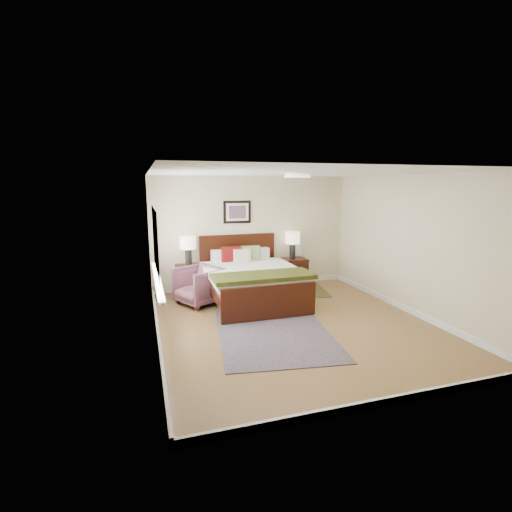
% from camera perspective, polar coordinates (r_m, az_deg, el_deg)
% --- Properties ---
extents(floor, '(5.00, 5.00, 0.00)m').
position_cam_1_polar(floor, '(6.41, 5.91, -10.31)').
color(floor, brown).
rests_on(floor, ground).
extents(back_wall, '(4.50, 0.04, 2.50)m').
position_cam_1_polar(back_wall, '(8.40, -0.61, 3.65)').
color(back_wall, beige).
rests_on(back_wall, ground).
extents(front_wall, '(4.50, 0.04, 2.50)m').
position_cam_1_polar(front_wall, '(3.96, 20.62, -5.44)').
color(front_wall, beige).
rests_on(front_wall, ground).
extents(left_wall, '(0.04, 5.00, 2.50)m').
position_cam_1_polar(left_wall, '(5.59, -15.57, -0.48)').
color(left_wall, beige).
rests_on(left_wall, ground).
extents(right_wall, '(0.04, 5.00, 2.50)m').
position_cam_1_polar(right_wall, '(7.25, 22.71, 1.63)').
color(right_wall, beige).
rests_on(right_wall, ground).
extents(ceiling, '(4.50, 5.00, 0.02)m').
position_cam_1_polar(ceiling, '(5.98, 6.39, 12.63)').
color(ceiling, white).
rests_on(ceiling, back_wall).
extents(window, '(0.11, 2.72, 1.32)m').
position_cam_1_polar(window, '(6.26, -15.35, 1.90)').
color(window, silver).
rests_on(window, left_wall).
extents(door, '(0.06, 1.00, 2.18)m').
position_cam_1_polar(door, '(3.94, -14.31, -7.87)').
color(door, silver).
rests_on(door, ground).
extents(ceil_fixture, '(0.44, 0.44, 0.08)m').
position_cam_1_polar(ceil_fixture, '(5.98, 6.39, 12.30)').
color(ceil_fixture, white).
rests_on(ceil_fixture, ceiling).
extents(bed, '(1.84, 2.23, 1.20)m').
position_cam_1_polar(bed, '(7.39, -0.77, -2.86)').
color(bed, '#341507').
rests_on(bed, ground).
extents(wall_art, '(0.62, 0.05, 0.50)m').
position_cam_1_polar(wall_art, '(8.23, -2.91, 6.78)').
color(wall_art, black).
rests_on(wall_art, back_wall).
extents(nightstand_left, '(0.53, 0.48, 0.64)m').
position_cam_1_polar(nightstand_left, '(7.99, -10.26, -2.29)').
color(nightstand_left, '#341507').
rests_on(nightstand_left, ground).
extents(nightstand_right, '(0.64, 0.48, 0.63)m').
position_cam_1_polar(nightstand_right, '(8.62, 5.61, -2.00)').
color(nightstand_right, '#341507').
rests_on(nightstand_right, ground).
extents(lamp_left, '(0.34, 0.34, 0.61)m').
position_cam_1_polar(lamp_left, '(7.90, -10.42, 1.65)').
color(lamp_left, black).
rests_on(lamp_left, nightstand_left).
extents(lamp_right, '(0.34, 0.34, 0.61)m').
position_cam_1_polar(lamp_right, '(8.51, 5.65, 2.43)').
color(lamp_right, black).
rests_on(lamp_right, nightstand_right).
extents(armchair, '(1.08, 1.07, 0.73)m').
position_cam_1_polar(armchair, '(7.38, -8.75, -4.51)').
color(armchair, brown).
rests_on(armchair, ground).
extents(rug_persian, '(2.06, 2.67, 0.01)m').
position_cam_1_polar(rug_persian, '(6.03, 2.74, -11.61)').
color(rug_persian, '#0E0D42').
rests_on(rug_persian, ground).
extents(rug_navy, '(1.00, 1.33, 0.01)m').
position_cam_1_polar(rug_navy, '(8.38, 7.78, -5.16)').
color(rug_navy, black).
rests_on(rug_navy, ground).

